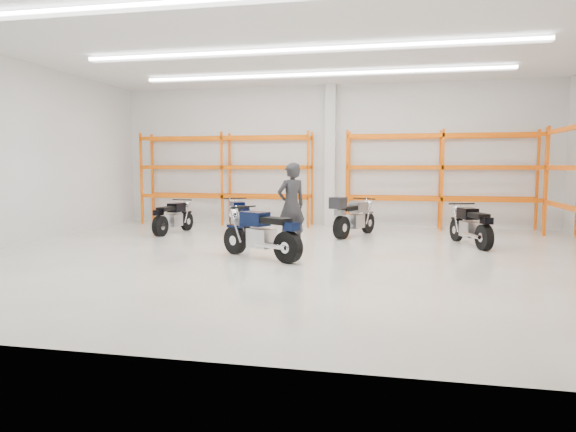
% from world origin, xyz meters
% --- Properties ---
extents(ground, '(14.00, 14.00, 0.00)m').
position_xyz_m(ground, '(0.00, 0.00, 0.00)').
color(ground, beige).
rests_on(ground, ground).
extents(room_shell, '(14.02, 12.02, 4.51)m').
position_xyz_m(room_shell, '(0.00, 0.03, 3.28)').
color(room_shell, silver).
rests_on(room_shell, ground).
extents(motorcycle_main, '(1.96, 1.22, 1.07)m').
position_xyz_m(motorcycle_main, '(-0.60, -0.47, 0.50)').
color(motorcycle_main, black).
rests_on(motorcycle_main, ground).
extents(motorcycle_back_a, '(0.68, 1.93, 0.95)m').
position_xyz_m(motorcycle_back_a, '(-4.12, 2.85, 0.45)').
color(motorcycle_back_a, black).
rests_on(motorcycle_back_a, ground).
extents(motorcycle_back_b, '(1.13, 1.83, 1.00)m').
position_xyz_m(motorcycle_back_b, '(-2.23, 3.14, 0.47)').
color(motorcycle_back_b, black).
rests_on(motorcycle_back_b, ground).
extents(motorcycle_back_c, '(1.15, 2.05, 1.11)m').
position_xyz_m(motorcycle_back_c, '(0.91, 3.26, 0.53)').
color(motorcycle_back_c, black).
rests_on(motorcycle_back_c, ground).
extents(motorcycle_back_d, '(0.87, 1.97, 1.00)m').
position_xyz_m(motorcycle_back_d, '(3.85, 2.20, 0.47)').
color(motorcycle_back_d, black).
rests_on(motorcycle_back_d, ground).
extents(standing_man, '(0.86, 0.84, 2.00)m').
position_xyz_m(standing_man, '(-0.35, 1.18, 1.00)').
color(standing_man, black).
rests_on(standing_man, ground).
extents(structural_column, '(0.32, 0.32, 4.50)m').
position_xyz_m(structural_column, '(0.00, 5.82, 2.25)').
color(structural_column, white).
rests_on(structural_column, ground).
extents(pallet_racking_back_left, '(5.67, 0.87, 3.00)m').
position_xyz_m(pallet_racking_back_left, '(-3.40, 5.48, 1.79)').
color(pallet_racking_back_left, orange).
rests_on(pallet_racking_back_left, ground).
extents(pallet_racking_back_right, '(5.67, 0.87, 3.00)m').
position_xyz_m(pallet_racking_back_right, '(3.40, 5.48, 1.79)').
color(pallet_racking_back_right, orange).
rests_on(pallet_racking_back_right, ground).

